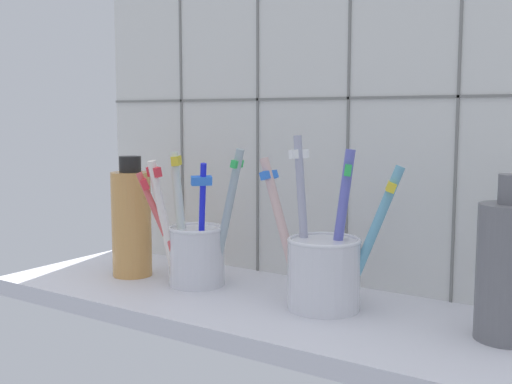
% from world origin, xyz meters
% --- Properties ---
extents(counter_slab, '(0.64, 0.22, 0.02)m').
position_xyz_m(counter_slab, '(0.00, 0.00, 0.01)').
color(counter_slab, silver).
rests_on(counter_slab, ground).
extents(tile_wall_back, '(0.64, 0.02, 0.45)m').
position_xyz_m(tile_wall_back, '(0.00, 0.12, 0.23)').
color(tile_wall_back, silver).
rests_on(tile_wall_back, ground).
extents(toothbrush_cup_left, '(0.11, 0.09, 0.17)m').
position_xyz_m(toothbrush_cup_left, '(-0.09, 0.01, 0.07)').
color(toothbrush_cup_left, silver).
rests_on(toothbrush_cup_left, counter_slab).
extents(toothbrush_cup_right, '(0.16, 0.08, 0.18)m').
position_xyz_m(toothbrush_cup_right, '(0.09, 0.01, 0.07)').
color(toothbrush_cup_right, silver).
rests_on(toothbrush_cup_right, counter_slab).
extents(ceramic_vase, '(0.06, 0.06, 0.15)m').
position_xyz_m(ceramic_vase, '(0.27, 0.02, 0.09)').
color(ceramic_vase, slate).
rests_on(ceramic_vase, counter_slab).
extents(soap_bottle, '(0.05, 0.05, 0.15)m').
position_xyz_m(soap_bottle, '(-0.18, -0.00, 0.09)').
color(soap_bottle, tan).
rests_on(soap_bottle, counter_slab).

